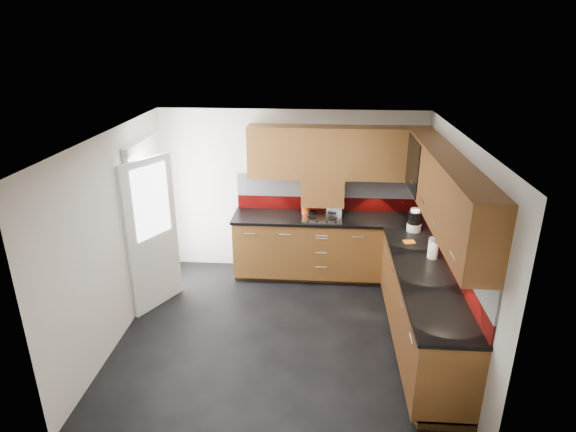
# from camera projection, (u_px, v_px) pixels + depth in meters

# --- Properties ---
(room) EXTENTS (4.00, 3.80, 2.64)m
(room) POSITION_uv_depth(u_px,v_px,m) (281.00, 218.00, 5.26)
(room) COLOR black
(base_cabinets) EXTENTS (2.70, 3.20, 0.95)m
(base_cabinets) POSITION_uv_depth(u_px,v_px,m) (368.00, 276.00, 6.23)
(base_cabinets) COLOR brown
(base_cabinets) RESTS_ON room
(countertop) EXTENTS (2.72, 3.22, 0.04)m
(countertop) POSITION_uv_depth(u_px,v_px,m) (370.00, 242.00, 6.05)
(countertop) COLOR black
(countertop) RESTS_ON base_cabinets
(backsplash) EXTENTS (2.70, 3.20, 0.54)m
(backsplash) POSITION_uv_depth(u_px,v_px,m) (387.00, 215.00, 6.13)
(backsplash) COLOR #6B0909
(backsplash) RESTS_ON countertop
(upper_cabinets) EXTENTS (2.50, 3.20, 0.72)m
(upper_cabinets) POSITION_uv_depth(u_px,v_px,m) (388.00, 171.00, 5.77)
(upper_cabinets) COLOR brown
(upper_cabinets) RESTS_ON room
(extractor_hood) EXTENTS (0.60, 0.33, 0.40)m
(extractor_hood) POSITION_uv_depth(u_px,v_px,m) (323.00, 191.00, 6.82)
(extractor_hood) COLOR brown
(extractor_hood) RESTS_ON room
(glass_cabinet) EXTENTS (0.32, 0.80, 0.66)m
(glass_cabinet) POSITION_uv_depth(u_px,v_px,m) (425.00, 163.00, 6.00)
(glass_cabinet) COLOR black
(glass_cabinet) RESTS_ON room
(back_door) EXTENTS (0.42, 1.19, 2.04)m
(back_door) POSITION_uv_depth(u_px,v_px,m) (150.00, 227.00, 6.24)
(back_door) COLOR white
(back_door) RESTS_ON room
(gas_hob) EXTENTS (0.55, 0.49, 0.04)m
(gas_hob) POSITION_uv_depth(u_px,v_px,m) (322.00, 217.00, 6.79)
(gas_hob) COLOR silver
(gas_hob) RESTS_ON countertop
(utensil_pot) EXTENTS (0.12, 0.12, 0.41)m
(utensil_pot) POSITION_uv_depth(u_px,v_px,m) (306.00, 208.00, 6.90)
(utensil_pot) COLOR #DC5314
(utensil_pot) RESTS_ON countertop
(toaster) EXTENTS (0.27, 0.21, 0.17)m
(toaster) POSITION_uv_depth(u_px,v_px,m) (336.00, 208.00, 6.93)
(toaster) COLOR silver
(toaster) RESTS_ON countertop
(food_processor) EXTENTS (0.19, 0.19, 0.31)m
(food_processor) POSITION_uv_depth(u_px,v_px,m) (414.00, 221.00, 6.30)
(food_processor) COLOR white
(food_processor) RESTS_ON countertop
(paper_towel) EXTENTS (0.15, 0.15, 0.25)m
(paper_towel) POSITION_uv_depth(u_px,v_px,m) (433.00, 248.00, 5.55)
(paper_towel) COLOR white
(paper_towel) RESTS_ON countertop
(orange_cloth) EXTENTS (0.15, 0.14, 0.01)m
(orange_cloth) POSITION_uv_depth(u_px,v_px,m) (409.00, 242.00, 5.99)
(orange_cloth) COLOR orange
(orange_cloth) RESTS_ON countertop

